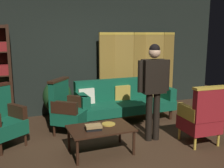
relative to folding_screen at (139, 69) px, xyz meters
name	(u,v)px	position (x,y,z in m)	size (l,w,h in m)	color
ground_plane	(130,149)	(-1.31, -2.21, -0.99)	(10.00, 10.00, 0.00)	#3D2819
back_wall	(86,54)	(-1.31, 0.24, 0.41)	(7.20, 0.10, 2.80)	black
folding_screen	(139,69)	(0.00, 0.00, 0.00)	(2.16, 0.22, 1.90)	olive
velvet_couch	(124,99)	(-0.76, -0.75, -0.53)	(2.12, 0.78, 0.88)	black
coffee_table	(101,130)	(-1.81, -2.15, -0.61)	(1.00, 0.64, 0.42)	black
armchair_gilt_accent	(202,117)	(-0.10, -2.48, -0.50)	(0.62, 0.61, 1.04)	gold
armchair_wing_left	(1,118)	(-3.25, -1.29, -0.50)	(0.80, 0.80, 1.04)	black
armchair_wing_right	(67,108)	(-2.10, -1.11, -0.50)	(0.81, 0.81, 1.04)	black
standing_figure	(154,84)	(-0.78, -2.00, 0.04)	(0.59, 0.25, 1.70)	black
potted_plant	(57,98)	(-2.14, -0.37, -0.46)	(0.61, 0.61, 0.91)	brown
book_black_cloth	(93,129)	(-1.94, -2.21, -0.55)	(0.23, 0.14, 0.04)	black
book_tan_leather	(93,126)	(-1.94, -2.21, -0.50)	(0.25, 0.16, 0.04)	#9E7A47
brass_tray	(109,124)	(-1.64, -2.06, -0.56)	(0.22, 0.22, 0.02)	gold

